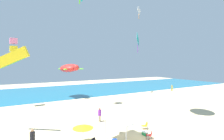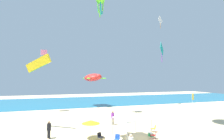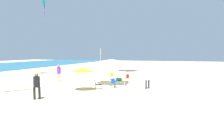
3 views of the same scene
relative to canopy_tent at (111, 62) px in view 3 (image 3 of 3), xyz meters
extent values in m
cube|color=beige|center=(2.46, -0.29, -2.38)|extent=(120.00, 120.00, 0.10)
cylinder|color=#B7B7BC|center=(-1.29, -1.77, -1.27)|extent=(0.07, 0.07, 2.11)
cylinder|color=#B7B7BC|center=(1.87, -1.13, -1.27)|extent=(0.07, 0.07, 2.11)
cylinder|color=#B7B7BC|center=(-1.87, 1.13, -1.27)|extent=(0.07, 0.07, 2.11)
cylinder|color=#B7B7BC|center=(1.29, 1.77, -1.27)|extent=(0.07, 0.07, 2.11)
cube|color=silver|center=(0.00, 0.00, -0.17)|extent=(3.82, 3.61, 0.10)
pyramid|color=silver|center=(0.00, 0.00, 0.06)|extent=(3.75, 3.54, 0.36)
cylinder|color=silver|center=(-4.33, 1.19, -1.36)|extent=(0.07, 0.06, 1.95)
cone|color=yellow|center=(-4.32, 1.19, -0.54)|extent=(2.00, 2.00, 0.38)
cylinder|color=black|center=(-3.57, -0.27, -2.13)|extent=(0.02, 0.02, 0.40)
cylinder|color=black|center=(-3.11, -0.03, -2.13)|extent=(0.02, 0.02, 0.40)
cylinder|color=black|center=(-3.80, 0.20, -2.13)|extent=(0.02, 0.02, 0.40)
cylinder|color=black|center=(-3.34, 0.43, -2.13)|extent=(0.02, 0.02, 0.40)
cube|color=black|center=(-3.45, 0.08, -1.93)|extent=(0.70, 0.70, 0.03)
cube|color=black|center=(-3.58, 0.34, -1.72)|extent=(0.50, 0.34, 0.41)
cylinder|color=black|center=(2.04, -0.66, -2.13)|extent=(0.02, 0.02, 0.40)
cylinder|color=black|center=(1.71, -1.07, -2.13)|extent=(0.02, 0.02, 0.40)
cylinder|color=black|center=(2.44, -0.98, -2.13)|extent=(0.02, 0.02, 0.40)
cylinder|color=black|center=(2.12, -1.39, -2.13)|extent=(0.02, 0.02, 0.40)
cube|color=red|center=(2.08, -1.02, -1.93)|extent=(0.73, 0.73, 0.03)
cube|color=red|center=(2.31, -1.20, -1.72)|extent=(0.41, 0.47, 0.41)
cylinder|color=black|center=(-2.46, -1.12, -2.13)|extent=(0.02, 0.02, 0.40)
cylinder|color=black|center=(-2.03, -1.41, -2.13)|extent=(0.02, 0.02, 0.40)
cylinder|color=black|center=(-2.18, -0.69, -2.13)|extent=(0.02, 0.02, 0.40)
cylinder|color=black|center=(-1.74, -0.97, -2.13)|extent=(0.02, 0.02, 0.40)
cube|color=blue|center=(-2.10, -1.05, -1.93)|extent=(0.72, 0.72, 0.03)
cube|color=blue|center=(-1.94, -0.80, -1.72)|extent=(0.49, 0.38, 0.41)
cylinder|color=black|center=(3.26, 1.59, -2.13)|extent=(0.02, 0.02, 0.40)
cylinder|color=black|center=(3.07, 1.10, -2.13)|extent=(0.02, 0.02, 0.40)
cylinder|color=black|center=(3.74, 1.39, -2.13)|extent=(0.02, 0.02, 0.40)
cylinder|color=black|center=(3.55, 0.91, -2.13)|extent=(0.02, 0.02, 0.40)
cube|color=orange|center=(3.40, 1.25, -1.93)|extent=(0.68, 0.68, 0.03)
cube|color=orange|center=(3.67, 1.14, -1.72)|extent=(0.31, 0.51, 0.41)
cube|color=#1E8C4C|center=(2.32, -0.15, -2.15)|extent=(0.41, 0.61, 0.36)
cube|color=white|center=(2.32, -0.15, -1.95)|extent=(0.42, 0.62, 0.04)
cylinder|color=silver|center=(14.41, 6.81, -0.28)|extent=(0.06, 0.06, 4.09)
cube|color=yellow|center=(14.59, 6.81, 1.11)|extent=(0.30, 0.02, 1.10)
cylinder|color=#33384C|center=(-2.00, -3.95, -1.93)|extent=(0.16, 0.16, 0.80)
cylinder|color=#33384C|center=(-1.77, -4.16, -1.93)|extent=(0.16, 0.16, 0.80)
cylinder|color=white|center=(-1.89, -4.05, -1.18)|extent=(0.42, 0.42, 0.70)
sphere|color=beige|center=(-1.89, -4.05, -0.70)|extent=(0.26, 0.26, 0.26)
cylinder|color=#C6B28C|center=(-0.26, 6.11, -1.89)|extent=(0.17, 0.17, 0.87)
cylinder|color=#C6B28C|center=(-0.01, 6.34, -1.89)|extent=(0.17, 0.17, 0.87)
cylinder|color=purple|center=(-0.13, 6.23, -1.08)|extent=(0.45, 0.45, 0.76)
sphere|color=#A87A56|center=(-0.13, 6.23, -0.56)|extent=(0.28, 0.28, 0.28)
cylinder|color=black|center=(-8.76, 2.75, -1.90)|extent=(0.17, 0.17, 0.86)
cylinder|color=black|center=(-8.60, 2.45, -1.90)|extent=(0.17, 0.17, 0.86)
cylinder|color=black|center=(-8.68, 2.60, -1.09)|extent=(0.45, 0.45, 0.75)
sphere|color=#A87A56|center=(-8.68, 2.60, -0.57)|extent=(0.28, 0.28, 0.28)
cube|color=teal|center=(17.81, 20.81, 11.83)|extent=(2.69, 2.64, 3.69)
cylinder|color=purple|center=(17.81, 20.81, 9.70)|extent=(0.13, 0.13, 2.62)
camera|label=1|loc=(-9.93, -14.33, 5.54)|focal=27.28mm
camera|label=2|loc=(-8.38, -18.65, 4.16)|focal=29.15mm
camera|label=3|loc=(-20.86, -6.89, 0.93)|focal=33.91mm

